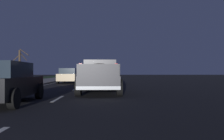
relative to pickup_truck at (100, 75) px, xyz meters
name	(u,v)px	position (x,y,z in m)	size (l,w,h in m)	color
ground	(88,82)	(14.42, 1.75, -0.98)	(144.00, 144.00, 0.00)	black
sidewalk_shoulder	(39,82)	(14.42, 7.45, -0.92)	(108.00, 4.00, 0.12)	gray
lane_markings	(68,81)	(16.14, 4.30, -0.98)	(108.00, 3.54, 0.01)	silver
pickup_truck	(100,75)	(0.00, 0.00, 0.00)	(5.42, 2.28, 1.87)	#232328
sedan_white	(105,75)	(20.08, -0.18, -0.20)	(4.43, 2.07, 1.54)	silver
sedan_red	(104,76)	(8.08, -0.18, -0.20)	(4.41, 2.03, 1.54)	maroon
sedan_tan	(69,76)	(11.48, 3.48, -0.20)	(4.43, 2.08, 1.54)	#9E845B
sedan_black	(3,82)	(-4.48, 3.45, -0.20)	(4.43, 2.07, 1.54)	black
bare_tree_far	(20,64)	(20.68, 11.87, 1.31)	(1.43, 2.22, 4.49)	#423323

